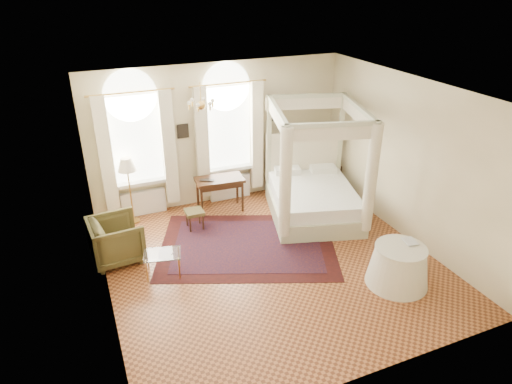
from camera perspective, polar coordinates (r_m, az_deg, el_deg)
ground at (r=8.92m, az=1.95°, el=-8.74°), size 6.00×6.00×0.00m
room_walls at (r=7.96m, az=2.17°, el=3.05°), size 6.00×6.00×6.00m
window_left at (r=10.24m, az=-14.54°, el=4.59°), size 1.62×0.27×3.29m
window_right at (r=10.70m, az=-3.38°, el=6.31°), size 1.62×0.27×3.29m
chandelier at (r=8.43m, az=-6.89°, el=10.86°), size 0.51×0.45×0.50m
wall_pictures at (r=10.62m, az=-4.20°, el=8.44°), size 2.54×0.03×0.39m
canopy_bed at (r=10.30m, az=7.22°, el=-0.13°), size 2.47×2.77×2.55m
nightstand at (r=11.74m, az=9.15°, el=1.72°), size 0.56×0.53×0.64m
nightstand_lamp at (r=11.52m, az=9.96°, el=4.38°), size 0.28×0.28×0.41m
writing_desk at (r=10.45m, az=-4.57°, el=1.11°), size 1.13×0.65×0.82m
laptop at (r=10.36m, az=-6.11°, el=1.59°), size 0.38×0.32×0.03m
stool at (r=9.92m, az=-7.70°, el=-2.67°), size 0.38×0.38×0.43m
armchair at (r=9.17m, az=-17.05°, el=-5.72°), size 1.03×1.00×0.87m
coffee_table at (r=8.54m, az=-11.61°, el=-7.79°), size 0.75×0.61×0.45m
floor_lamp at (r=10.07m, az=-15.83°, el=2.91°), size 0.39×0.39×1.52m
oriental_rug at (r=9.41m, az=-1.05°, el=-6.65°), size 4.22×3.67×0.01m
side_table at (r=8.56m, az=17.37°, el=-8.78°), size 1.10×1.10×0.75m
book at (r=8.50m, az=18.07°, el=-5.97°), size 0.26×0.32×0.03m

